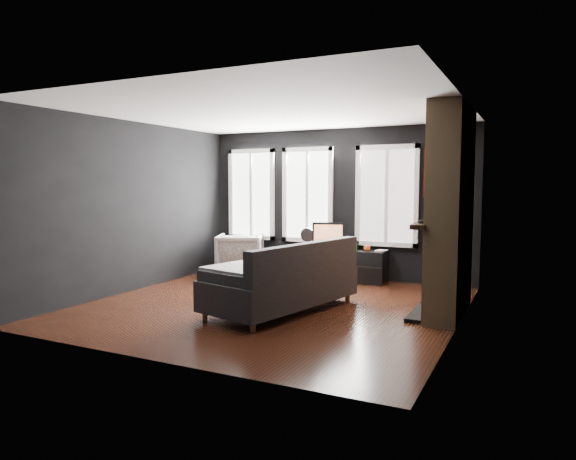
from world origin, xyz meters
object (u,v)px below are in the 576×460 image
at_px(armchair, 240,252).
at_px(sofa, 282,275).
at_px(book, 377,244).
at_px(mug, 367,248).
at_px(mantel_vase, 437,212).
at_px(monitor, 328,233).
at_px(media_console, 341,264).

bearing_deg(armchair, sofa, 108.93).
bearing_deg(book, armchair, -173.02).
height_order(mug, book, book).
height_order(mug, mantel_vase, mantel_vase).
xyz_separation_m(monitor, mantel_vase, (2.10, -1.22, 0.50)).
distance_m(sofa, armchair, 2.87).
bearing_deg(monitor, armchair, 173.95).
relative_size(armchair, media_console, 0.52).
height_order(armchair, media_console, armchair).
xyz_separation_m(media_console, mantel_vase, (1.85, -1.19, 1.04)).
bearing_deg(book, sofa, -104.21).
distance_m(media_console, book, 0.76).
distance_m(media_console, mug, 0.60).
xyz_separation_m(sofa, monitor, (-0.28, 2.43, 0.34)).
height_order(armchair, book, armchair).
relative_size(monitor, mantel_vase, 3.12).
height_order(sofa, book, sofa).
bearing_deg(sofa, monitor, 110.10).
relative_size(armchair, mantel_vase, 4.52).
bearing_deg(sofa, media_console, 104.21).
relative_size(media_console, mug, 14.43).
bearing_deg(mug, book, 26.04).
distance_m(sofa, monitor, 2.47).
bearing_deg(mantel_vase, book, 134.79).
bearing_deg(book, mantel_vase, -45.21).
bearing_deg(monitor, book, -17.02).
height_order(book, mantel_vase, mantel_vase).
height_order(sofa, media_console, sofa).
relative_size(armchair, mug, 7.55).
height_order(media_console, monitor, monitor).
height_order(sofa, mantel_vase, mantel_vase).
height_order(media_console, book, book).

